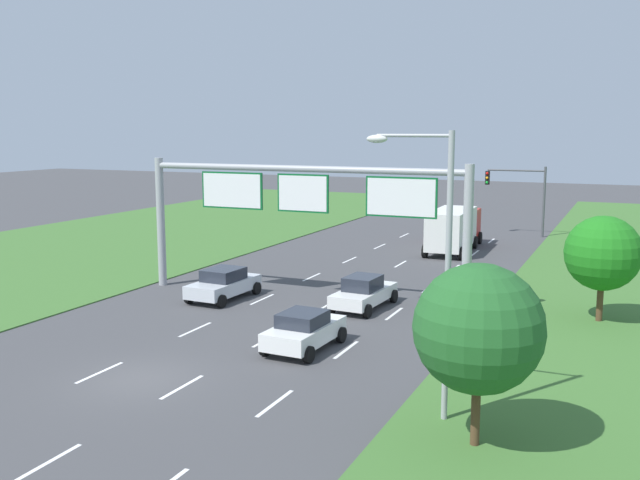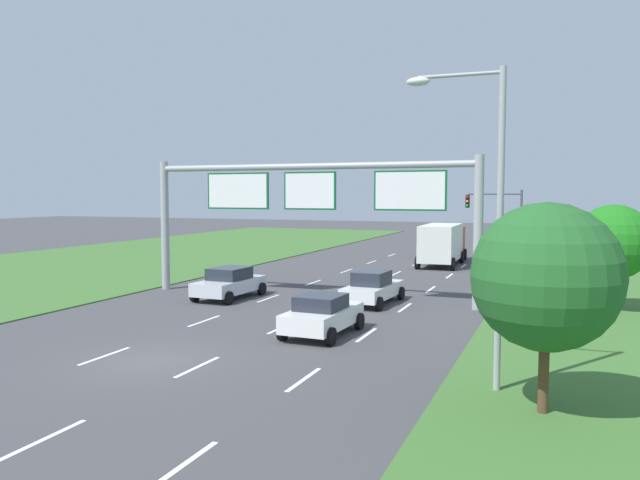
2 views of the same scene
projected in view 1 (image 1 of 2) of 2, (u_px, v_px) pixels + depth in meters
ground_plane at (140, 380)px, 24.51m from camera, size 200.00×200.00×0.00m
lane_dashes_inner_left at (231, 313)px, 33.33m from camera, size 0.14×56.40×0.01m
lane_dashes_inner_right at (299, 321)px, 31.93m from camera, size 0.14×56.40×0.01m
lane_dashes_slip at (372, 330)px, 30.52m from camera, size 0.14×56.40×0.01m
car_near_red at (224, 284)px, 36.06m from camera, size 2.31×4.38×1.56m
car_lead_silver at (364, 292)px, 34.22m from camera, size 2.24×4.49×1.58m
car_mid_lane at (304, 330)px, 27.78m from camera, size 2.23×4.02×1.52m
box_truck at (454, 228)px, 50.13m from camera, size 2.86×8.51×3.01m
sign_gantry at (303, 202)px, 35.18m from camera, size 17.24×0.44×7.00m
traffic_light_mast at (519, 188)px, 57.00m from camera, size 4.76×0.49×5.60m
street_lamp at (435, 251)px, 20.45m from camera, size 2.61×0.32×8.50m
roadside_tree_near at (479, 329)px, 18.85m from camera, size 3.50×3.50×5.06m
roadside_tree_mid at (603, 253)px, 31.36m from camera, size 3.32×3.32×4.79m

